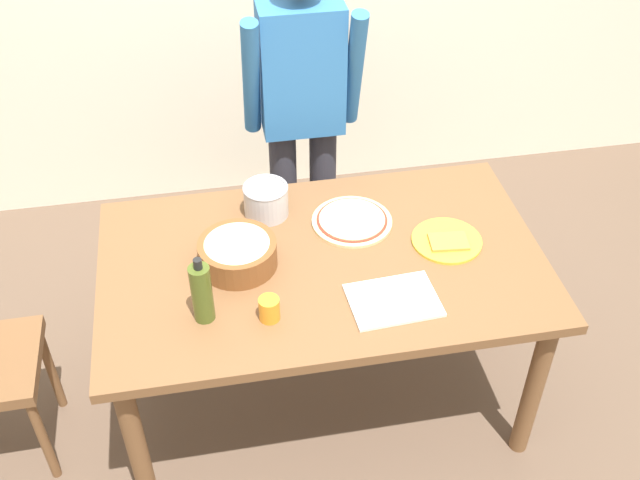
{
  "coord_description": "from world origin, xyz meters",
  "views": [
    {
      "loc": [
        -0.38,
        -2.0,
        2.58
      ],
      "look_at": [
        0.0,
        0.05,
        0.81
      ],
      "focal_mm": 42.58,
      "sensor_mm": 36.0,
      "label": 1
    }
  ],
  "objects_px": {
    "plate_with_slice": "(447,241)",
    "olive_oil_bottle": "(202,293)",
    "steel_pot": "(266,200)",
    "cutting_board_white": "(393,300)",
    "dining_table": "(322,278)",
    "person_cook": "(302,109)",
    "pizza_raw_on_board": "(352,221)",
    "popcorn_bowl": "(237,251)",
    "cup_orange": "(269,309)"
  },
  "relations": [
    {
      "from": "plate_with_slice",
      "to": "olive_oil_bottle",
      "type": "relative_size",
      "value": 1.02
    },
    {
      "from": "steel_pot",
      "to": "cutting_board_white",
      "type": "bearing_deg",
      "value": -57.03
    },
    {
      "from": "dining_table",
      "to": "person_cook",
      "type": "xyz_separation_m",
      "value": [
        0.05,
        0.76,
        0.27
      ]
    },
    {
      "from": "pizza_raw_on_board",
      "to": "plate_with_slice",
      "type": "distance_m",
      "value": 0.37
    },
    {
      "from": "plate_with_slice",
      "to": "popcorn_bowl",
      "type": "xyz_separation_m",
      "value": [
        -0.77,
        0.02,
        0.05
      ]
    },
    {
      "from": "pizza_raw_on_board",
      "to": "cup_orange",
      "type": "bearing_deg",
      "value": -130.23
    },
    {
      "from": "popcorn_bowl",
      "to": "cup_orange",
      "type": "bearing_deg",
      "value": -75.12
    },
    {
      "from": "steel_pot",
      "to": "person_cook",
      "type": "bearing_deg",
      "value": 64.52
    },
    {
      "from": "plate_with_slice",
      "to": "person_cook",
      "type": "bearing_deg",
      "value": 119.19
    },
    {
      "from": "popcorn_bowl",
      "to": "cup_orange",
      "type": "relative_size",
      "value": 3.29
    },
    {
      "from": "steel_pot",
      "to": "cutting_board_white",
      "type": "relative_size",
      "value": 0.58
    },
    {
      "from": "person_cook",
      "to": "plate_with_slice",
      "type": "distance_m",
      "value": 0.87
    },
    {
      "from": "person_cook",
      "to": "pizza_raw_on_board",
      "type": "height_order",
      "value": "person_cook"
    },
    {
      "from": "person_cook",
      "to": "cutting_board_white",
      "type": "relative_size",
      "value": 5.4
    },
    {
      "from": "cutting_board_white",
      "to": "popcorn_bowl",
      "type": "bearing_deg",
      "value": 150.35
    },
    {
      "from": "olive_oil_bottle",
      "to": "cup_orange",
      "type": "distance_m",
      "value": 0.23
    },
    {
      "from": "pizza_raw_on_board",
      "to": "steel_pot",
      "type": "bearing_deg",
      "value": 159.85
    },
    {
      "from": "cup_orange",
      "to": "cutting_board_white",
      "type": "relative_size",
      "value": 0.28
    },
    {
      "from": "cutting_board_white",
      "to": "cup_orange",
      "type": "bearing_deg",
      "value": -179.94
    },
    {
      "from": "steel_pot",
      "to": "olive_oil_bottle",
      "type": "bearing_deg",
      "value": -117.86
    },
    {
      "from": "dining_table",
      "to": "cup_orange",
      "type": "height_order",
      "value": "cup_orange"
    },
    {
      "from": "popcorn_bowl",
      "to": "olive_oil_bottle",
      "type": "relative_size",
      "value": 1.09
    },
    {
      "from": "dining_table",
      "to": "plate_with_slice",
      "type": "distance_m",
      "value": 0.48
    },
    {
      "from": "person_cook",
      "to": "olive_oil_bottle",
      "type": "height_order",
      "value": "person_cook"
    },
    {
      "from": "dining_table",
      "to": "steel_pot",
      "type": "height_order",
      "value": "steel_pot"
    },
    {
      "from": "dining_table",
      "to": "olive_oil_bottle",
      "type": "xyz_separation_m",
      "value": [
        -0.44,
        -0.21,
        0.2
      ]
    },
    {
      "from": "pizza_raw_on_board",
      "to": "plate_with_slice",
      "type": "xyz_separation_m",
      "value": [
        0.32,
        -0.18,
        -0.0
      ]
    },
    {
      "from": "pizza_raw_on_board",
      "to": "popcorn_bowl",
      "type": "bearing_deg",
      "value": -160.56
    },
    {
      "from": "dining_table",
      "to": "cup_orange",
      "type": "bearing_deg",
      "value": -131.41
    },
    {
      "from": "popcorn_bowl",
      "to": "cutting_board_white",
      "type": "xyz_separation_m",
      "value": [
        0.5,
        -0.28,
        -0.06
      ]
    },
    {
      "from": "popcorn_bowl",
      "to": "cutting_board_white",
      "type": "relative_size",
      "value": 0.93
    },
    {
      "from": "pizza_raw_on_board",
      "to": "popcorn_bowl",
      "type": "height_order",
      "value": "popcorn_bowl"
    },
    {
      "from": "person_cook",
      "to": "pizza_raw_on_board",
      "type": "bearing_deg",
      "value": -80.4
    },
    {
      "from": "popcorn_bowl",
      "to": "pizza_raw_on_board",
      "type": "bearing_deg",
      "value": 19.44
    },
    {
      "from": "dining_table",
      "to": "cup_orange",
      "type": "distance_m",
      "value": 0.37
    },
    {
      "from": "pizza_raw_on_board",
      "to": "popcorn_bowl",
      "type": "xyz_separation_m",
      "value": [
        -0.45,
        -0.16,
        0.05
      ]
    },
    {
      "from": "person_cook",
      "to": "cutting_board_white",
      "type": "bearing_deg",
      "value": -81.87
    },
    {
      "from": "olive_oil_bottle",
      "to": "cutting_board_white",
      "type": "relative_size",
      "value": 0.85
    },
    {
      "from": "person_cook",
      "to": "steel_pot",
      "type": "height_order",
      "value": "person_cook"
    },
    {
      "from": "person_cook",
      "to": "dining_table",
      "type": "bearing_deg",
      "value": -93.98
    },
    {
      "from": "plate_with_slice",
      "to": "olive_oil_bottle",
      "type": "bearing_deg",
      "value": -166.24
    },
    {
      "from": "plate_with_slice",
      "to": "cup_orange",
      "type": "xyz_separation_m",
      "value": [
        -0.7,
        -0.26,
        0.03
      ]
    },
    {
      "from": "cup_orange",
      "to": "cutting_board_white",
      "type": "bearing_deg",
      "value": 0.06
    },
    {
      "from": "popcorn_bowl",
      "to": "cutting_board_white",
      "type": "distance_m",
      "value": 0.58
    },
    {
      "from": "pizza_raw_on_board",
      "to": "olive_oil_bottle",
      "type": "xyz_separation_m",
      "value": [
        -0.58,
        -0.4,
        0.1
      ]
    },
    {
      "from": "olive_oil_bottle",
      "to": "pizza_raw_on_board",
      "type": "bearing_deg",
      "value": 34.34
    },
    {
      "from": "cutting_board_white",
      "to": "pizza_raw_on_board",
      "type": "bearing_deg",
      "value": 96.21
    },
    {
      "from": "popcorn_bowl",
      "to": "cup_orange",
      "type": "distance_m",
      "value": 0.29
    },
    {
      "from": "cup_orange",
      "to": "person_cook",
      "type": "bearing_deg",
      "value": 74.65
    },
    {
      "from": "person_cook",
      "to": "cutting_board_white",
      "type": "height_order",
      "value": "person_cook"
    }
  ]
}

